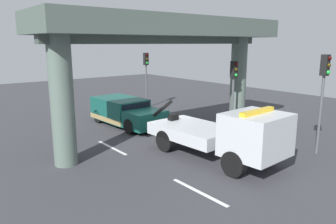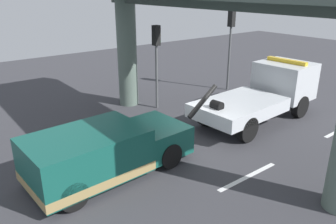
{
  "view_description": "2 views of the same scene",
  "coord_description": "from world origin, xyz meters",
  "px_view_note": "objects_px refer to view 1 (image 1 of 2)",
  "views": [
    {
      "loc": [
        13.27,
        -9.94,
        4.92
      ],
      "look_at": [
        1.55,
        -0.65,
        1.72
      ],
      "focal_mm": 34.65,
      "sensor_mm": 36.0,
      "label": 1
    },
    {
      "loc": [
        -7.55,
        -8.46,
        5.59
      ],
      "look_at": [
        -0.21,
        0.95,
        1.08
      ],
      "focal_mm": 35.76,
      "sensor_mm": 36.0,
      "label": 2
    }
  ],
  "objects_px": {
    "tow_truck_white": "(227,134)",
    "traffic_cone_orange": "(178,125)",
    "traffic_light_near": "(146,68)",
    "traffic_light_far": "(234,80)",
    "traffic_light_mid": "(324,83)",
    "towed_van_green": "(125,112)"
  },
  "relations": [
    {
      "from": "traffic_light_near",
      "to": "traffic_light_far",
      "type": "xyz_separation_m",
      "value": [
        8.5,
        0.0,
        -0.18
      ]
    },
    {
      "from": "tow_truck_white",
      "to": "traffic_light_near",
      "type": "relative_size",
      "value": 1.74
    },
    {
      "from": "towed_van_green",
      "to": "traffic_cone_orange",
      "type": "xyz_separation_m",
      "value": [
        3.0,
        1.67,
        -0.49
      ]
    },
    {
      "from": "tow_truck_white",
      "to": "traffic_light_mid",
      "type": "relative_size",
      "value": 1.65
    },
    {
      "from": "traffic_light_near",
      "to": "traffic_cone_orange",
      "type": "distance_m",
      "value": 7.46
    },
    {
      "from": "towed_van_green",
      "to": "traffic_light_far",
      "type": "relative_size",
      "value": 1.35
    },
    {
      "from": "towed_van_green",
      "to": "traffic_light_near",
      "type": "bearing_deg",
      "value": 131.12
    },
    {
      "from": "tow_truck_white",
      "to": "traffic_cone_orange",
      "type": "distance_m",
      "value": 5.41
    },
    {
      "from": "traffic_light_near",
      "to": "traffic_light_mid",
      "type": "distance_m",
      "value": 13.5
    },
    {
      "from": "traffic_light_near",
      "to": "traffic_light_far",
      "type": "bearing_deg",
      "value": 0.0
    },
    {
      "from": "tow_truck_white",
      "to": "traffic_light_far",
      "type": "height_order",
      "value": "traffic_light_far"
    },
    {
      "from": "towed_van_green",
      "to": "traffic_light_near",
      "type": "distance_m",
      "value": 5.81
    },
    {
      "from": "towed_van_green",
      "to": "traffic_light_mid",
      "type": "distance_m",
      "value": 11.04
    },
    {
      "from": "traffic_light_mid",
      "to": "traffic_cone_orange",
      "type": "bearing_deg",
      "value": -161.36
    },
    {
      "from": "tow_truck_white",
      "to": "traffic_cone_orange",
      "type": "height_order",
      "value": "tow_truck_white"
    },
    {
      "from": "towed_van_green",
      "to": "traffic_light_near",
      "type": "xyz_separation_m",
      "value": [
        -3.52,
        4.03,
        2.28
      ]
    },
    {
      "from": "tow_truck_white",
      "to": "traffic_cone_orange",
      "type": "xyz_separation_m",
      "value": [
        -5.08,
        1.63,
        -0.91
      ]
    },
    {
      "from": "traffic_cone_orange",
      "to": "towed_van_green",
      "type": "bearing_deg",
      "value": -150.85
    },
    {
      "from": "traffic_light_mid",
      "to": "traffic_light_far",
      "type": "bearing_deg",
      "value": 180.0
    },
    {
      "from": "traffic_light_far",
      "to": "traffic_light_mid",
      "type": "bearing_deg",
      "value": 0.0
    },
    {
      "from": "tow_truck_white",
      "to": "traffic_light_near",
      "type": "height_order",
      "value": "traffic_light_near"
    },
    {
      "from": "traffic_light_far",
      "to": "traffic_light_mid",
      "type": "xyz_separation_m",
      "value": [
        5.0,
        0.0,
        0.35
      ]
    }
  ]
}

